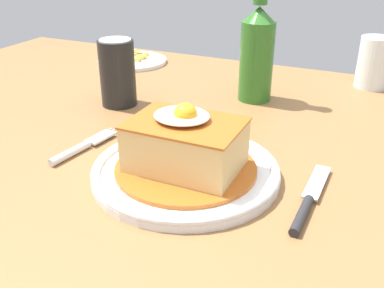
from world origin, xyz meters
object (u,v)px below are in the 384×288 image
(main_plate, at_px, (186,170))
(side_plate_fries, at_px, (132,61))
(drinking_glass, at_px, (374,66))
(soda_can, at_px, (117,73))
(knife, at_px, (307,205))
(beer_bottle_green, at_px, (257,49))
(fork, at_px, (80,148))

(main_plate, relative_size, side_plate_fries, 1.49)
(drinking_glass, bearing_deg, side_plate_fries, -174.74)
(soda_can, distance_m, side_plate_fries, 0.29)
(drinking_glass, bearing_deg, knife, -93.24)
(soda_can, height_order, side_plate_fries, soda_can)
(knife, xyz_separation_m, drinking_glass, (0.03, 0.51, 0.04))
(soda_can, xyz_separation_m, side_plate_fries, (-0.13, 0.26, -0.06))
(beer_bottle_green, relative_size, side_plate_fries, 1.56)
(fork, bearing_deg, knife, -1.83)
(knife, distance_m, side_plate_fries, 0.70)
(main_plate, distance_m, drinking_glass, 0.54)
(knife, xyz_separation_m, beer_bottle_green, (-0.17, 0.34, 0.09))
(drinking_glass, bearing_deg, fork, -126.45)
(beer_bottle_green, bearing_deg, fork, -117.32)
(fork, xyz_separation_m, knife, (0.34, -0.01, 0.00))
(soda_can, relative_size, drinking_glass, 1.18)
(main_plate, height_order, fork, main_plate)
(fork, distance_m, side_plate_fries, 0.49)
(main_plate, distance_m, side_plate_fries, 0.58)
(fork, relative_size, soda_can, 1.14)
(beer_bottle_green, xyz_separation_m, side_plate_fries, (-0.36, 0.12, -0.09))
(main_plate, xyz_separation_m, knife, (0.16, -0.01, -0.00))
(knife, bearing_deg, main_plate, 176.60)
(main_plate, height_order, beer_bottle_green, beer_bottle_green)
(knife, height_order, beer_bottle_green, beer_bottle_green)
(fork, relative_size, side_plate_fries, 0.83)
(main_plate, height_order, knife, main_plate)
(main_plate, xyz_separation_m, beer_bottle_green, (-0.01, 0.33, 0.09))
(fork, xyz_separation_m, beer_bottle_green, (0.17, 0.33, 0.09))
(fork, bearing_deg, beer_bottle_green, 62.68)
(soda_can, bearing_deg, drinking_glass, 35.93)
(fork, xyz_separation_m, drinking_glass, (0.37, 0.50, 0.04))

